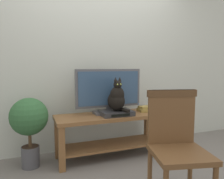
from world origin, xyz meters
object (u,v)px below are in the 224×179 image
Objects in this scene: media_box at (116,113)px; wooden_chair at (176,140)px; tv at (109,90)px; potted_plant at (29,121)px; book_stack at (145,109)px; cat at (117,98)px; tv_stand at (111,127)px.

wooden_chair is (0.11, -1.06, -0.02)m from media_box.
potted_plant is (-0.97, -0.02, -0.32)m from tv.
potted_plant is (-1.49, 0.02, -0.04)m from book_stack.
book_stack reaches higher than media_box.
wooden_chair is at bearing -84.24° from cat.
tv is 1.07× the size of potted_plant.
book_stack is (0.47, 0.08, 0.00)m from media_box.
cat is 1.07m from wooden_chair.
cat is at bearing -51.69° from tv_stand.
cat is (0.06, -0.07, 0.38)m from tv_stand.
tv is at bearing 97.71° from wooden_chair.
media_box is 1.03m from potted_plant.
tv_stand is 0.39m from cat.
book_stack is at bearing -5.14° from tv.
wooden_chair is (0.16, -1.12, 0.17)m from tv_stand.
cat reaches higher than media_box.
book_stack is 1.49m from potted_plant.
tv is at bearing 174.86° from book_stack.
potted_plant is (-1.13, 1.16, -0.02)m from wooden_chair.
cat reaches higher than potted_plant.
cat is (0.06, -0.14, -0.09)m from tv.
media_box is (0.05, -0.06, 0.20)m from tv_stand.
potted_plant is at bearing 174.20° from media_box.
cat is at bearing -68.69° from tv.
media_box is at bearing -170.19° from book_stack.
wooden_chair reaches higher than media_box.
potted_plant reaches higher than tv_stand.
tv is 1.23m from wooden_chair.
wooden_chair is at bearing -107.50° from book_stack.
potted_plant is at bearing 173.45° from cat.
book_stack reaches higher than tv_stand.
media_box is 0.47m from book_stack.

